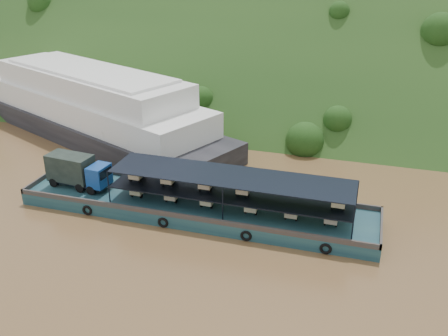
# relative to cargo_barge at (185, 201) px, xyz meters

# --- Properties ---
(ground) EXTENTS (160.00, 160.00, 0.00)m
(ground) POSITION_rel_cargo_barge_xyz_m (4.63, 1.40, -1.13)
(ground) COLOR brown
(ground) RESTS_ON ground
(hillside) EXTENTS (140.00, 39.60, 39.60)m
(hillside) POSITION_rel_cargo_barge_xyz_m (4.63, 37.40, -1.13)
(hillside) COLOR #1B3B15
(hillside) RESTS_ON ground
(cargo_barge) EXTENTS (35.00, 7.18, 4.60)m
(cargo_barge) POSITION_rel_cargo_barge_xyz_m (0.00, 0.00, 0.00)
(cargo_barge) COLOR #122F3F
(cargo_barge) RESTS_ON ground
(passenger_ferry) EXTENTS (46.15, 28.63, 9.20)m
(passenger_ferry) POSITION_rel_cargo_barge_xyz_m (-20.13, 17.15, 2.85)
(passenger_ferry) COLOR black
(passenger_ferry) RESTS_ON ground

